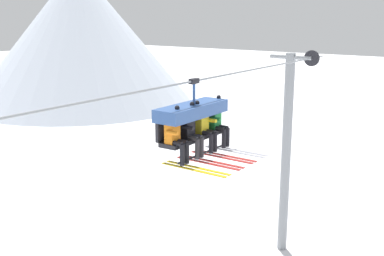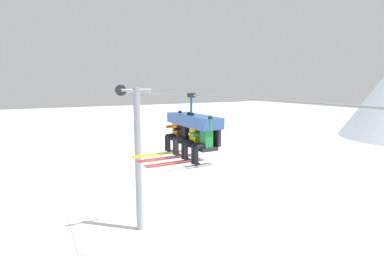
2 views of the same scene
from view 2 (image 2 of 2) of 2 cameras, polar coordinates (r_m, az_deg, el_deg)
The scene contains 7 objects.
lift_tower_near at distance 16.14m, azimuth -10.30°, elevation -5.35°, with size 0.36×1.88×7.86m.
lift_cable at distance 8.58m, azimuth -0.65°, elevation 6.30°, with size 16.71×0.05×0.05m.
chairlift_chair at distance 8.54m, azimuth 0.29°, elevation 0.50°, with size 2.17×0.74×1.77m.
skier_orange at distance 9.26m, azimuth -3.44°, elevation -0.56°, with size 0.48×1.70×1.34m.
skier_black at distance 8.74m, azimuth -1.84°, elevation -1.08°, with size 0.48×1.70×1.34m.
skier_yellow at distance 8.23m, azimuth -0.07°, elevation -1.66°, with size 0.48×1.70×1.34m.
skier_green at distance 7.73m, azimuth 1.98°, elevation -2.33°, with size 0.48×1.70×1.34m.
Camera 2 is at (8.55, -4.75, 7.89)m, focal length 28.00 mm.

